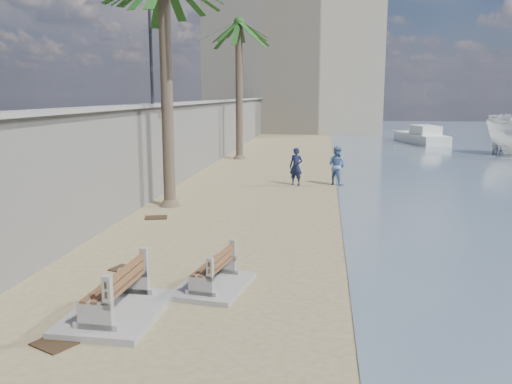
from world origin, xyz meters
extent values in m
plane|color=#8E7D57|center=(0.00, 0.00, 0.00)|extent=(140.00, 140.00, 0.00)
cube|color=gray|center=(-5.20, 20.00, 1.75)|extent=(0.45, 70.00, 3.50)
cube|color=gray|center=(-5.20, 20.00, 3.55)|extent=(0.80, 70.00, 0.12)
cube|color=#B7AA93|center=(-2.00, 52.00, 7.00)|extent=(18.00, 12.00, 14.00)
cube|color=gray|center=(-2.25, 0.71, 0.06)|extent=(1.64, 2.34, 0.13)
cube|color=gray|center=(-0.79, 2.34, 0.05)|extent=(1.57, 2.07, 0.10)
cylinder|color=brown|center=(-4.06, 10.40, 3.96)|extent=(0.42, 0.42, 7.92)
cylinder|color=brown|center=(-3.82, 24.97, 4.10)|extent=(0.44, 0.44, 8.20)
cylinder|color=#2D2D33|center=(-5.10, 12.00, 6.11)|extent=(0.12, 0.12, 5.00)
imported|color=#151B3B|center=(0.20, 15.53, 0.95)|extent=(0.80, 0.67, 1.90)
imported|color=#5274A9|center=(1.98, 15.89, 0.95)|extent=(1.16, 1.11, 1.90)
cube|color=#382616|center=(-2.82, -0.52, 0.01)|extent=(0.81, 0.75, 0.03)
cube|color=#382616|center=(-3.97, 8.46, 0.01)|extent=(0.84, 0.74, 0.03)
cube|color=#382616|center=(-3.16, 3.29, 0.01)|extent=(0.54, 0.60, 0.03)
camera|label=1|loc=(1.43, -8.18, 3.97)|focal=38.00mm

